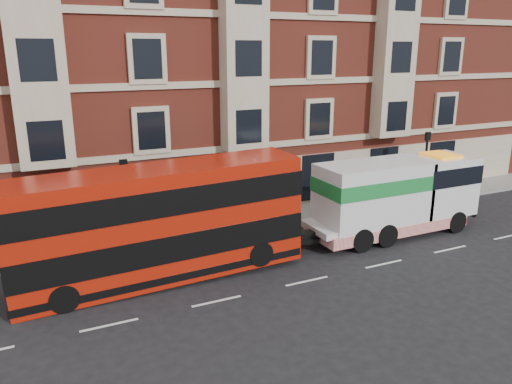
% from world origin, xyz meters
% --- Properties ---
extents(ground, '(120.00, 120.00, 0.00)m').
position_xyz_m(ground, '(0.00, 0.00, 0.00)').
color(ground, black).
rests_on(ground, ground).
extents(sidewalk, '(90.00, 3.00, 0.15)m').
position_xyz_m(sidewalk, '(0.00, 7.50, 0.07)').
color(sidewalk, slate).
rests_on(sidewalk, ground).
extents(victorian_terrace, '(45.00, 12.00, 20.40)m').
position_xyz_m(victorian_terrace, '(0.50, 15.00, 10.07)').
color(victorian_terrace, maroon).
rests_on(victorian_terrace, ground).
extents(lamp_post_west, '(0.35, 0.15, 4.35)m').
position_xyz_m(lamp_post_west, '(-6.00, 6.20, 2.68)').
color(lamp_post_west, black).
rests_on(lamp_post_west, sidewalk).
extents(lamp_post_east, '(0.35, 0.15, 4.35)m').
position_xyz_m(lamp_post_east, '(12.00, 6.20, 2.68)').
color(lamp_post_east, black).
rests_on(lamp_post_east, sidewalk).
extents(double_decker_bus, '(11.73, 2.69, 4.75)m').
position_xyz_m(double_decker_bus, '(-5.32, 2.83, 2.52)').
color(double_decker_bus, '#A61909').
rests_on(double_decker_bus, ground).
extents(tow_truck, '(9.39, 2.78, 3.91)m').
position_xyz_m(tow_truck, '(6.74, 2.83, 2.08)').
color(tow_truck, silver).
rests_on(tow_truck, ground).
extents(pedestrian, '(0.64, 0.49, 1.57)m').
position_xyz_m(pedestrian, '(-7.49, 6.47, 0.93)').
color(pedestrian, '#1D253A').
rests_on(pedestrian, sidewalk).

